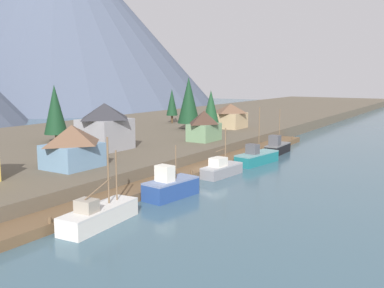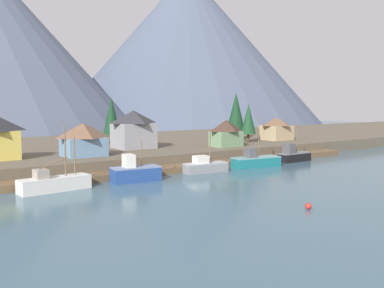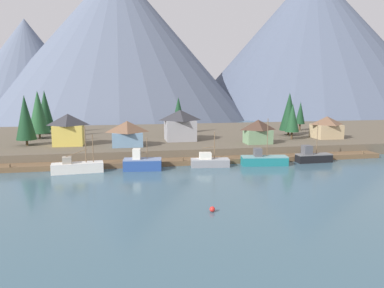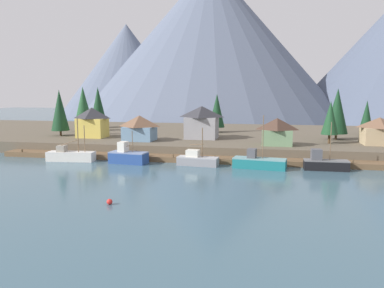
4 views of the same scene
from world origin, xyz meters
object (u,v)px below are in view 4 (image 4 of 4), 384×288
at_px(fishing_boat_blue, 128,156).
at_px(conifer_back_left, 330,118).
at_px(house_yellow, 92,122).
at_px(conifer_centre, 83,106).
at_px(channel_buoy, 110,202).
at_px(conifer_near_right, 337,111).
at_px(conifer_back_right, 60,110).
at_px(fishing_boat_grey, 197,160).
at_px(conifer_near_left, 98,106).
at_px(house_tan, 379,131).
at_px(conifer_mid_left, 367,114).
at_px(house_grey, 202,122).
at_px(fishing_boat_black, 324,163).
at_px(fishing_boat_teal, 259,162).
at_px(house_blue, 139,128).
at_px(conifer_mid_right, 217,111).
at_px(fishing_boat_white, 70,156).
at_px(house_green, 277,131).

xyz_separation_m(fishing_boat_blue, conifer_back_left, (38.38, 16.76, 6.61)).
distance_m(house_yellow, conifer_centre, 16.26).
relative_size(house_yellow, channel_buoy, 10.16).
relative_size(conifer_near_right, conifer_back_right, 1.03).
xyz_separation_m(fishing_boat_grey, conifer_near_left, (-37.75, 40.13, 8.12)).
bearing_deg(house_tan, fishing_boat_grey, -154.24).
bearing_deg(conifer_mid_left, channel_buoy, -125.18).
height_order(house_grey, conifer_near_right, conifer_near_right).
height_order(fishing_boat_black, conifer_back_right, conifer_back_right).
distance_m(fishing_boat_teal, house_blue, 30.39).
bearing_deg(conifer_mid_right, conifer_near_left, 170.27).
distance_m(fishing_boat_teal, house_yellow, 43.56).
bearing_deg(conifer_back_left, fishing_boat_teal, -129.87).
height_order(fishing_boat_teal, conifer_back_right, conifer_back_right).
xyz_separation_m(house_yellow, conifer_near_left, (-9.22, 23.27, 3.02)).
bearing_deg(conifer_near_left, house_tan, -17.71).
bearing_deg(house_tan, conifer_back_right, 178.73).
distance_m(fishing_boat_white, conifer_mid_left, 70.96).
relative_size(house_blue, conifer_back_left, 0.78).
distance_m(conifer_mid_right, conifer_back_left, 31.40).
bearing_deg(conifer_mid_left, conifer_back_right, -167.95).
height_order(fishing_boat_grey, house_green, house_green).
height_order(house_green, conifer_mid_left, conifer_mid_left).
relative_size(fishing_boat_blue, conifer_back_right, 0.65).
xyz_separation_m(house_blue, channel_buoy, (9.73, -39.26, -5.01)).
height_order(house_green, channel_buoy, house_green).
relative_size(conifer_mid_left, conifer_centre, 0.71).
xyz_separation_m(conifer_mid_right, conifer_back_left, (26.13, -17.40, -0.42)).
xyz_separation_m(fishing_boat_white, conifer_back_left, (50.18, 16.66, 6.87)).
height_order(fishing_boat_blue, house_yellow, house_yellow).
xyz_separation_m(fishing_boat_black, conifer_near_left, (-59.92, 39.86, 7.98)).
distance_m(house_yellow, house_green, 43.22).
bearing_deg(fishing_boat_white, conifer_centre, 107.12).
bearing_deg(fishing_boat_teal, fishing_boat_blue, -172.34).
bearing_deg(conifer_centre, house_grey, -16.11).
height_order(fishing_boat_blue, house_grey, house_grey).
bearing_deg(house_yellow, fishing_boat_grey, -30.58).
bearing_deg(fishing_boat_teal, house_green, 82.93).
relative_size(house_green, conifer_back_left, 0.70).
distance_m(house_tan, conifer_back_right, 72.93).
height_order(fishing_boat_blue, conifer_near_left, conifer_near_left).
bearing_deg(house_green, house_yellow, 172.92).
distance_m(house_blue, conifer_centre, 27.78).
height_order(house_tan, conifer_near_left, conifer_near_left).
distance_m(fishing_boat_white, conifer_back_left, 53.32).
bearing_deg(fishing_boat_blue, conifer_mid_left, 41.64).
xyz_separation_m(conifer_near_right, channel_buoy, (-33.58, -49.39, -8.66)).
bearing_deg(channel_buoy, house_green, 61.62).
bearing_deg(house_green, house_blue, 176.33).
bearing_deg(conifer_near_right, fishing_boat_white, -155.67).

